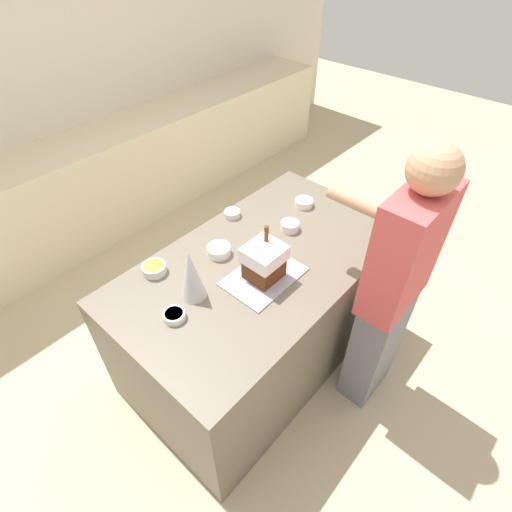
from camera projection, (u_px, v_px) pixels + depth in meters
ground_plane at (261, 349)px, 2.89m from camera, size 12.00×12.00×0.00m
wall_back at (37, 86)px, 3.21m from camera, size 8.00×0.05×2.60m
back_cabinet_block at (88, 190)px, 3.62m from camera, size 6.00×0.60×0.91m
kitchen_island at (261, 309)px, 2.60m from camera, size 1.77×1.00×0.89m
baking_tray at (264, 276)px, 2.19m from camera, size 0.43×0.30×0.01m
gingerbread_house at (264, 261)px, 2.11m from camera, size 0.20×0.19×0.30m
decorative_tree at (191, 275)px, 1.99m from camera, size 0.13×0.13×0.30m
candy_bowl_near_tray_right at (304, 202)px, 2.68m from camera, size 0.12×0.12×0.05m
candy_bowl_center_rear at (219, 250)px, 2.31m from camera, size 0.14×0.14×0.05m
candy_bowl_beside_tree at (290, 226)px, 2.48m from camera, size 0.11×0.11×0.05m
candy_bowl_far_left at (154, 269)px, 2.20m from camera, size 0.13×0.13×0.05m
candy_bowl_far_right at (174, 315)px, 1.97m from camera, size 0.11×0.11×0.04m
candy_bowl_front_corner at (232, 213)px, 2.59m from camera, size 0.11×0.11×0.04m
person at (392, 291)px, 2.10m from camera, size 0.46×0.57×1.74m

